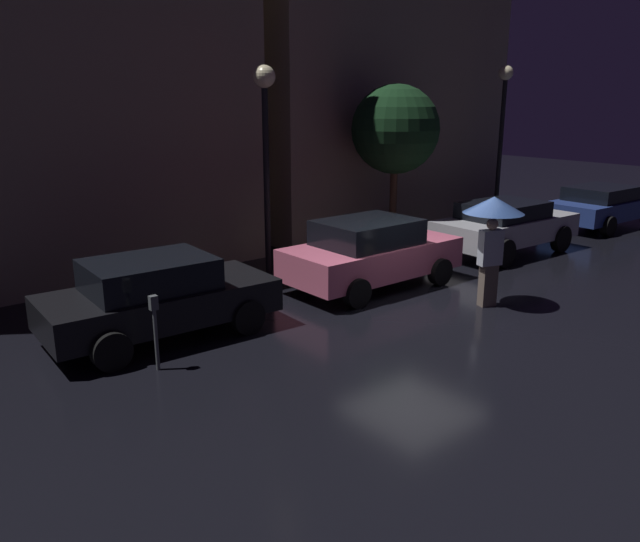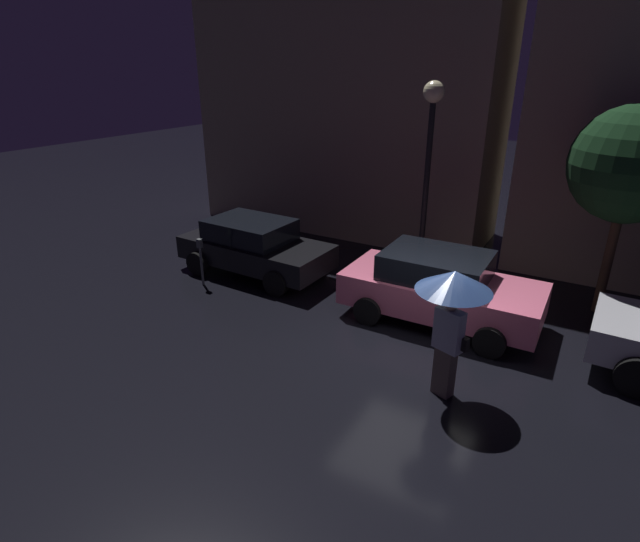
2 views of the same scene
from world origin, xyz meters
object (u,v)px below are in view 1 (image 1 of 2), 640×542
Objects in this scene: parking_meter at (155,324)px; street_lamp_near at (265,122)px; parked_car_silver at (505,225)px; pedestrian_with_umbrella at (493,219)px; parked_car_blue at (602,205)px; street_lamp_far at (503,115)px; parked_car_pink at (371,252)px; parked_car_black at (157,296)px.

street_lamp_near reaches higher than parking_meter.
pedestrian_with_umbrella reaches higher than parked_car_silver.
parked_car_blue is 16.01m from parking_meter.
street_lamp_near is at bearing 161.50° from parked_car_silver.
street_lamp_far is (2.89, 2.37, 2.76)m from parked_car_silver.
street_lamp_far is (6.89, 4.81, 1.74)m from pedestrian_with_umbrella.
parked_car_pink reaches higher than parked_car_blue.
parked_car_blue is at bearing 0.35° from parked_car_pink.
parked_car_black is 13.23m from street_lamp_far.
street_lamp_far is (13.38, 3.51, 2.77)m from parking_meter.
parking_meter is (-10.49, -1.14, -0.01)m from parked_car_silver.
street_lamp_far is (-2.58, 2.21, 2.82)m from parked_car_blue.
parked_car_blue is 9.88m from pedestrian_with_umbrella.
parked_car_pink is at bearing 0.57° from parked_car_black.
parked_car_black is 9.85m from parked_car_silver.
pedestrian_with_umbrella is at bearing -11.29° from parking_meter.
parked_car_pink is at bearing -178.60° from parked_car_silver.
pedestrian_with_umbrella reaches higher than parked_car_pink.
pedestrian_with_umbrella is 0.44× the size of street_lamp_far.
parking_meter is at bearing -168.71° from parked_car_pink.
parked_car_blue is 4.42m from street_lamp_far.
parking_meter is 0.24× the size of street_lamp_far.
parked_car_pink is at bearing -163.19° from street_lamp_far.
parked_car_pink is 0.85× the size of street_lamp_near.
parked_car_pink reaches higher than parked_car_black.
parked_car_pink is 0.97× the size of parked_car_blue.
parked_car_black is at bearing 63.86° from parking_meter.
street_lamp_far reaches higher than parked_car_silver.
parked_car_black is at bearing -170.12° from street_lamp_far.
street_lamp_far is at bearing 40.95° from parked_car_silver.
street_lamp_near is at bearing -179.13° from street_lamp_far.
street_lamp_near is 9.00m from street_lamp_far.
parked_car_silver reaches higher than parked_car_blue.
street_lamp_far is at bearing -126.37° from pedestrian_with_umbrella.
parked_car_pink is 0.81× the size of street_lamp_far.
parked_car_silver is at bearing -129.93° from pedestrian_with_umbrella.
parked_car_pink is 4.91m from parked_car_silver.
parked_car_pink is at bearing -51.04° from pedestrian_with_umbrella.
parked_car_blue is 0.88× the size of street_lamp_near.
parked_car_black is at bearing -179.30° from parked_car_silver.
street_lamp_far reaches higher than parked_car_black.
street_lamp_near reaches higher than parked_car_blue.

